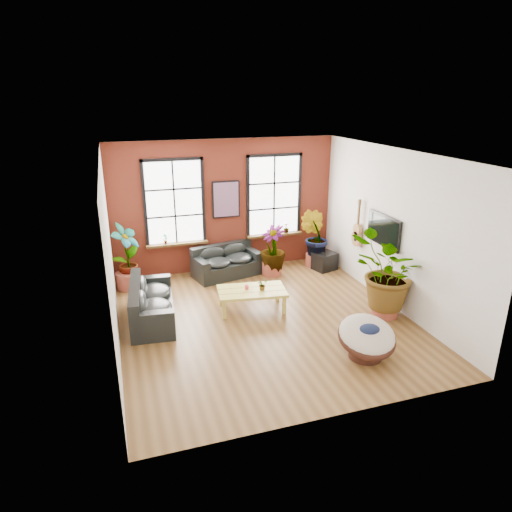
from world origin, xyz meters
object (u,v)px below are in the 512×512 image
(sofa_left, at_px, (150,304))
(papasan_chair, at_px, (367,337))
(sofa_back, at_px, (226,262))
(coffee_table, at_px, (252,292))

(sofa_left, bearing_deg, papasan_chair, -121.55)
(sofa_back, distance_m, coffee_table, 2.18)
(coffee_table, height_order, papasan_chair, papasan_chair)
(coffee_table, bearing_deg, papasan_chair, -52.93)
(coffee_table, relative_size, papasan_chair, 1.38)
(sofa_back, bearing_deg, sofa_left, -151.02)
(sofa_back, bearing_deg, papasan_chair, -86.14)
(sofa_left, relative_size, papasan_chair, 1.86)
(sofa_left, bearing_deg, sofa_back, -42.47)
(sofa_back, xyz_separation_m, coffee_table, (0.04, -2.18, 0.06))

